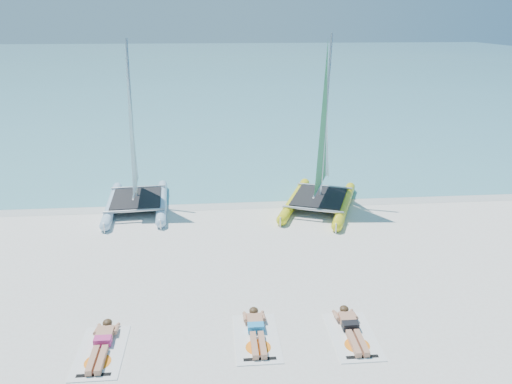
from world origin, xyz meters
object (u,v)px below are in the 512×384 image
Objects in this scene: towel_c at (353,336)px; catamaran_blue at (133,159)px; sunbather_c at (351,327)px; sunbather_b at (256,329)px; towel_a at (101,352)px; sunbather_a at (102,342)px; towel_b at (257,338)px; catamaran_yellow at (323,152)px.

catamaran_blue is at bearing 124.58° from towel_c.
catamaran_blue reaches higher than sunbather_c.
towel_c is (2.18, -0.31, -0.11)m from sunbather_b.
sunbather_a is (0.00, 0.19, 0.11)m from towel_a.
towel_a is 1.07× the size of sunbather_a.
towel_a is at bearing -176.64° from towel_b.
sunbather_b is at bearing 90.00° from towel_b.
sunbather_c reaches higher than towel_b.
towel_c is (5.58, 0.08, 0.00)m from towel_a.
towel_a is 5.58m from towel_c.
catamaran_blue reaches higher than sunbather_a.
catamaran_yellow is 3.51× the size of towel_c.
towel_b is (-3.26, -8.38, -2.03)m from catamaran_yellow.
towel_c is 0.22m from sunbather_c.
sunbather_a is 3.41m from sunbather_b.
sunbather_a is 0.93× the size of towel_c.
catamaran_yellow is at bearing 68.76° from towel_b.
sunbather_b is (3.79, -8.35, -1.76)m from catamaran_blue.
towel_a is (-6.66, -8.58, -2.03)m from catamaran_yellow.
towel_a is 3.41m from towel_b.
sunbather_b is 2.18m from sunbather_c.
towel_c is at bearing -75.92° from catamaran_yellow.
catamaran_yellow reaches higher than sunbather_b.
catamaran_yellow reaches higher than sunbather_c.
sunbather_a is 5.58m from sunbather_c.
towel_b is at bearing -178.11° from sunbather_c.
sunbather_b is (3.40, 0.20, 0.00)m from sunbather_a.
catamaran_yellow is (7.05, -0.16, 0.16)m from catamaran_blue.
sunbather_a is 1.00× the size of sunbather_b.
towel_b is at bearing -90.00° from sunbather_b.
catamaran_yellow is at bearing 82.61° from sunbather_c.
sunbather_b reaches higher than towel_c.
sunbather_a is 0.93× the size of towel_b.
catamaran_blue is 3.65× the size of sunbather_b.
catamaran_blue is 9.53m from towel_b.
sunbather_c is (2.18, -0.12, 0.00)m from sunbather_b.
sunbather_a is at bearing -107.14° from catamaran_yellow.
towel_b is 1.07× the size of sunbather_c.
towel_c is at bearing -8.15° from sunbather_b.
catamaran_yellow is 3.76× the size of sunbather_a.
sunbather_b is 2.20m from towel_c.
towel_b is at bearing -69.98° from catamaran_blue.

